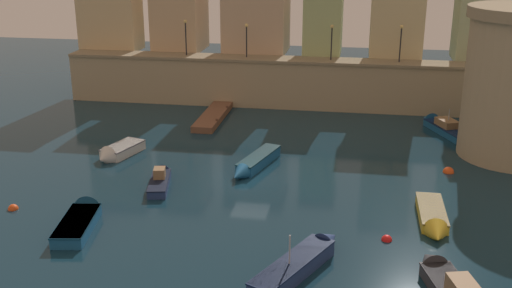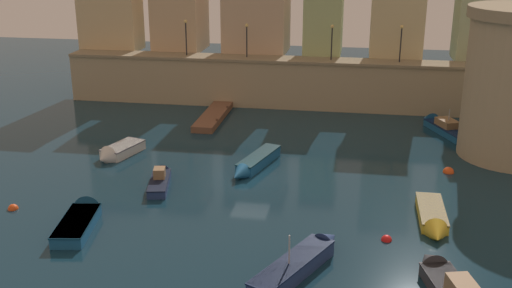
# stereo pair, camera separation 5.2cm
# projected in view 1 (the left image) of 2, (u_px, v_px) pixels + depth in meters

# --- Properties ---
(ground_plane) EXTENTS (104.30, 104.30, 0.00)m
(ground_plane) POSITION_uv_depth(u_px,v_px,m) (250.00, 177.00, 42.58)
(ground_plane) COLOR #112D3D
(quay_wall) EXTENTS (42.31, 2.97, 4.66)m
(quay_wall) POSITION_uv_depth(u_px,v_px,m) (285.00, 82.00, 59.27)
(quay_wall) COLOR tan
(quay_wall) RESTS_ON ground
(old_town_backdrop) EXTENTS (42.73, 6.02, 9.62)m
(old_town_backdrop) POSITION_uv_depth(u_px,v_px,m) (291.00, 10.00, 60.72)
(old_town_backdrop) COLOR #D3B684
(old_town_backdrop) RESTS_ON ground
(pier_dock) EXTENTS (1.86, 8.47, 0.70)m
(pier_dock) POSITION_uv_depth(u_px,v_px,m) (213.00, 116.00, 55.65)
(pier_dock) COLOR brown
(pier_dock) RESTS_ON ground
(quay_lamp_0) EXTENTS (0.32, 0.32, 3.40)m
(quay_lamp_0) POSITION_uv_depth(u_px,v_px,m) (186.00, 32.00, 59.30)
(quay_lamp_0) COLOR black
(quay_lamp_0) RESTS_ON quay_wall
(quay_lamp_1) EXTENTS (0.32, 0.32, 3.17)m
(quay_lamp_1) POSITION_uv_depth(u_px,v_px,m) (247.00, 35.00, 58.40)
(quay_lamp_1) COLOR black
(quay_lamp_1) RESTS_ON quay_wall
(quay_lamp_2) EXTENTS (0.32, 0.32, 3.26)m
(quay_lamp_2) POSITION_uv_depth(u_px,v_px,m) (332.00, 36.00, 57.13)
(quay_lamp_2) COLOR black
(quay_lamp_2) RESTS_ON quay_wall
(quay_lamp_3) EXTENTS (0.32, 0.32, 3.38)m
(quay_lamp_3) POSITION_uv_depth(u_px,v_px,m) (401.00, 37.00, 56.12)
(quay_lamp_3) COLOR black
(quay_lamp_3) RESTS_ON quay_wall
(moored_boat_0) EXTENTS (2.92, 6.57, 1.16)m
(moored_boat_0) POSITION_uv_depth(u_px,v_px,m) (254.00, 163.00, 44.03)
(moored_boat_0) COLOR #195689
(moored_boat_0) RESTS_ON ground
(moored_boat_1) EXTENTS (2.83, 4.74, 1.58)m
(moored_boat_1) POSITION_uv_depth(u_px,v_px,m) (117.00, 152.00, 46.32)
(moored_boat_1) COLOR silver
(moored_boat_1) RESTS_ON ground
(moored_boat_2) EXTENTS (2.58, 5.94, 1.62)m
(moored_boat_2) POSITION_uv_depth(u_px,v_px,m) (82.00, 217.00, 35.85)
(moored_boat_2) COLOR #195689
(moored_boat_2) RESTS_ON ground
(moored_boat_3) EXTENTS (1.53, 5.80, 1.40)m
(moored_boat_3) POSITION_uv_depth(u_px,v_px,m) (433.00, 220.00, 35.59)
(moored_boat_3) COLOR gold
(moored_boat_3) RESTS_ON ground
(moored_boat_4) EXTENTS (4.11, 6.86, 2.58)m
(moored_boat_4) POSITION_uv_depth(u_px,v_px,m) (441.00, 126.00, 52.58)
(moored_boat_4) COLOR #195689
(moored_boat_4) RESTS_ON ground
(moored_boat_5) EXTENTS (3.18, 6.89, 1.96)m
(moored_boat_5) POSITION_uv_depth(u_px,v_px,m) (449.00, 285.00, 28.78)
(moored_boat_5) COLOR #333338
(moored_boat_5) RESTS_ON ground
(moored_boat_6) EXTENTS (4.38, 7.19, 2.58)m
(moored_boat_6) POSITION_uv_depth(u_px,v_px,m) (302.00, 260.00, 30.96)
(moored_boat_6) COLOR navy
(moored_boat_6) RESTS_ON ground
(moored_boat_7) EXTENTS (2.20, 5.24, 1.50)m
(moored_boat_7) POSITION_uv_depth(u_px,v_px,m) (161.00, 178.00, 41.54)
(moored_boat_7) COLOR navy
(moored_boat_7) RESTS_ON ground
(mooring_buoy_0) EXTENTS (0.78, 0.78, 0.78)m
(mooring_buoy_0) POSITION_uv_depth(u_px,v_px,m) (448.00, 172.00, 43.50)
(mooring_buoy_0) COLOR #EA4C19
(mooring_buoy_0) RESTS_ON ground
(mooring_buoy_1) EXTENTS (0.63, 0.63, 0.63)m
(mooring_buoy_1) POSITION_uv_depth(u_px,v_px,m) (13.00, 209.00, 37.73)
(mooring_buoy_1) COLOR #EA4C19
(mooring_buoy_1) RESTS_ON ground
(mooring_buoy_2) EXTENTS (0.59, 0.59, 0.59)m
(mooring_buoy_2) POSITION_uv_depth(u_px,v_px,m) (387.00, 240.00, 33.95)
(mooring_buoy_2) COLOR red
(mooring_buoy_2) RESTS_ON ground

